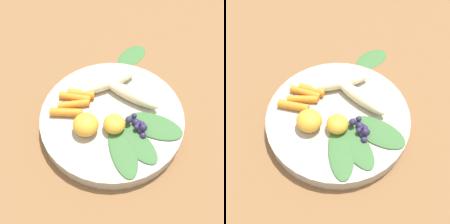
# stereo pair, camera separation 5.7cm
# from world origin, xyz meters

# --- Properties ---
(ground_plane) EXTENTS (2.40, 2.40, 0.00)m
(ground_plane) POSITION_xyz_m (0.00, 0.00, 0.00)
(ground_plane) COLOR brown
(bowl) EXTENTS (0.28, 0.28, 0.03)m
(bowl) POSITION_xyz_m (0.00, 0.00, 0.01)
(bowl) COLOR #B2AD9E
(bowl) RESTS_ON ground_plane
(banana_peeled_left) EXTENTS (0.05, 0.12, 0.03)m
(banana_peeled_left) POSITION_xyz_m (0.06, -0.03, 0.04)
(banana_peeled_left) COLOR beige
(banana_peeled_left) RESTS_ON bowl
(banana_peeled_right) EXTENTS (0.12, 0.07, 0.03)m
(banana_peeled_right) POSITION_xyz_m (0.01, -0.05, 0.04)
(banana_peeled_right) COLOR beige
(banana_peeled_right) RESTS_ON bowl
(orange_segment_near) EXTENTS (0.04, 0.04, 0.03)m
(orange_segment_near) POSITION_xyz_m (-0.03, 0.01, 0.04)
(orange_segment_near) COLOR #F4A833
(orange_segment_near) RESTS_ON bowl
(orange_segment_far) EXTENTS (0.05, 0.05, 0.04)m
(orange_segment_far) POSITION_xyz_m (-0.00, 0.06, 0.05)
(orange_segment_far) COLOR #F4A833
(orange_segment_far) RESTS_ON bowl
(carrot_front) EXTENTS (0.05, 0.05, 0.02)m
(carrot_front) POSITION_xyz_m (0.07, 0.02, 0.04)
(carrot_front) COLOR orange
(carrot_front) RESTS_ON bowl
(carrot_mid_left) EXTENTS (0.06, 0.06, 0.01)m
(carrot_mid_left) POSITION_xyz_m (0.07, 0.04, 0.04)
(carrot_mid_left) COLOR orange
(carrot_mid_left) RESTS_ON bowl
(carrot_mid_right) EXTENTS (0.04, 0.06, 0.01)m
(carrot_mid_right) POSITION_xyz_m (0.06, 0.05, 0.04)
(carrot_mid_right) COLOR orange
(carrot_mid_right) RESTS_ON bowl
(carrot_rear) EXTENTS (0.05, 0.06, 0.02)m
(carrot_rear) POSITION_xyz_m (0.05, 0.07, 0.04)
(carrot_rear) COLOR orange
(carrot_rear) RESTS_ON bowl
(blueberry_pile) EXTENTS (0.05, 0.03, 0.02)m
(blueberry_pile) POSITION_xyz_m (-0.05, -0.02, 0.04)
(blueberry_pile) COLOR #2D234C
(blueberry_pile) RESTS_ON bowl
(kale_leaf_left) EXTENTS (0.13, 0.09, 0.00)m
(kale_leaf_left) POSITION_xyz_m (-0.07, 0.03, 0.03)
(kale_leaf_left) COLOR #3D7038
(kale_leaf_left) RESTS_ON bowl
(kale_leaf_right) EXTENTS (0.12, 0.05, 0.00)m
(kale_leaf_right) POSITION_xyz_m (-0.07, -0.00, 0.03)
(kale_leaf_right) COLOR #3D7038
(kale_leaf_right) RESTS_ON bowl
(kale_leaf_rear) EXTENTS (0.12, 0.10, 0.00)m
(kale_leaf_rear) POSITION_xyz_m (-0.07, -0.05, 0.03)
(kale_leaf_rear) COLOR #3D7038
(kale_leaf_rear) RESTS_ON bowl
(kale_leaf_stray) EXTENTS (0.07, 0.09, 0.01)m
(kale_leaf_stray) POSITION_xyz_m (0.13, -0.15, 0.00)
(kale_leaf_stray) COLOR #3D7038
(kale_leaf_stray) RESTS_ON ground_plane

